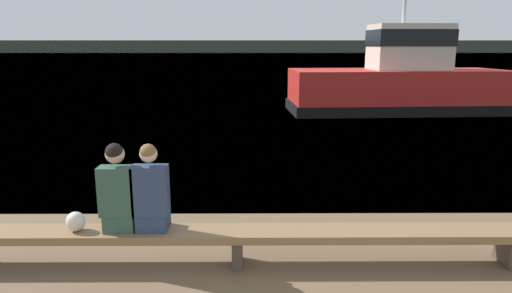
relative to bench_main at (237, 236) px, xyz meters
name	(u,v)px	position (x,y,z in m)	size (l,w,h in m)	color
water_surface	(254,55)	(0.33, 121.71, -0.37)	(240.00, 240.00, 0.00)	teal
far_shoreline	(253,47)	(0.33, 159.97, 1.73)	(600.00, 12.00, 4.20)	#424738
bench_main	(237,236)	(0.00, 0.00, 0.00)	(7.10, 0.45, 0.45)	brown
person_left	(118,192)	(-1.39, 0.00, 0.56)	(0.41, 0.36, 1.07)	#2D4C3D
person_right	(151,193)	(-1.00, 0.00, 0.54)	(0.41, 0.35, 1.06)	navy
shopping_bag	(76,222)	(-1.90, -0.02, 0.20)	(0.22, 0.20, 0.24)	beige
tugboat_red	(398,85)	(5.92, 12.97, 0.71)	(8.54, 3.63, 5.46)	red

